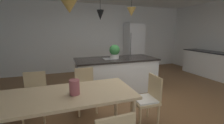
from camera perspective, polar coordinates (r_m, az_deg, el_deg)
ground_plane at (r=3.50m, az=6.90°, el=-15.99°), size 10.00×8.40×0.04m
wall_back_kitchen at (r=6.20m, az=-6.23°, el=9.22°), size 10.00×0.12×2.70m
dining_table at (r=2.22m, az=-19.33°, el=-13.40°), size 2.07×0.88×0.75m
chair_far_left at (r=3.09m, az=-27.88°, el=-11.14°), size 0.43×0.43×0.87m
chair_far_right at (r=3.07m, az=-10.28°, el=-10.04°), size 0.40×0.40×0.87m
chair_kitchen_end at (r=2.67m, az=13.64°, el=-13.55°), size 0.42×0.42×0.87m
kitchen_island at (r=4.04m, az=1.58°, el=-4.73°), size 2.16×0.95×0.91m
refrigerator at (r=6.39m, az=8.48°, el=5.91°), size 0.72×0.67×1.96m
pendant_over_table at (r=2.16m, az=-16.35°, el=20.43°), size 0.26×0.26×0.86m
pendant_over_island_main at (r=3.78m, az=-4.57°, el=17.79°), size 0.18×0.18×0.81m
pendant_over_island_aux at (r=4.08m, az=7.55°, el=18.77°), size 0.24×0.24×0.70m
potted_plant_on_island at (r=3.90m, az=1.01°, el=4.18°), size 0.28×0.28×0.37m
vase_on_dining_table at (r=2.10m, az=-14.40°, el=-9.46°), size 0.14×0.14×0.21m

